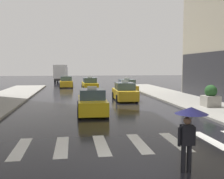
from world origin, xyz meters
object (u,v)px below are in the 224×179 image
(pedestrian_with_umbrella, at_px, (190,121))
(taxi_fourth, at_px, (90,85))
(planter_mid_block, at_px, (211,97))
(taxi_fifth, at_px, (66,82))
(taxi_second, at_px, (125,92))
(taxi_third, at_px, (127,87))
(taxi_lead, at_px, (92,102))
(box_truck, at_px, (61,73))

(pedestrian_with_umbrella, bearing_deg, taxi_fourth, 92.45)
(pedestrian_with_umbrella, height_order, planter_mid_block, pedestrian_with_umbrella)
(taxi_fifth, relative_size, pedestrian_with_umbrella, 2.36)
(taxi_second, bearing_deg, pedestrian_with_umbrella, -94.65)
(taxi_third, bearing_deg, taxi_second, -103.43)
(taxi_fourth, height_order, taxi_fifth, same)
(taxi_third, relative_size, taxi_fifth, 0.99)
(pedestrian_with_umbrella, bearing_deg, planter_mid_block, 58.36)
(taxi_fourth, relative_size, planter_mid_block, 2.87)
(taxi_fourth, xyz_separation_m, pedestrian_with_umbrella, (1.16, -27.20, 0.79))
(taxi_lead, relative_size, taxi_second, 1.00)
(taxi_fourth, relative_size, box_truck, 0.60)
(taxi_fourth, distance_m, taxi_fifth, 6.23)
(taxi_lead, xyz_separation_m, pedestrian_with_umbrella, (2.11, -10.17, 0.79))
(taxi_second, height_order, taxi_fifth, same)
(taxi_third, relative_size, box_truck, 0.60)
(taxi_lead, relative_size, pedestrian_with_umbrella, 2.36)
(taxi_lead, bearing_deg, taxi_fourth, 86.82)
(taxi_second, distance_m, taxi_fifth, 17.07)
(taxi_second, distance_m, taxi_third, 5.98)
(taxi_second, relative_size, pedestrian_with_umbrella, 2.36)
(taxi_second, bearing_deg, taxi_lead, -118.71)
(taxi_third, height_order, pedestrian_with_umbrella, pedestrian_with_umbrella)
(taxi_fifth, bearing_deg, pedestrian_with_umbrella, -82.45)
(taxi_lead, bearing_deg, taxi_third, 68.23)
(taxi_fifth, bearing_deg, taxi_fourth, -59.58)
(taxi_fifth, xyz_separation_m, box_truck, (-1.28, 12.27, 1.13))
(taxi_third, relative_size, taxi_fourth, 0.99)
(taxi_second, relative_size, taxi_fourth, 1.00)
(taxi_second, height_order, taxi_fourth, same)
(taxi_fourth, bearing_deg, taxi_fifth, 120.42)
(box_truck, xyz_separation_m, pedestrian_with_umbrella, (5.59, -44.84, -0.34))
(taxi_second, distance_m, box_truck, 29.23)
(taxi_lead, height_order, taxi_third, same)
(taxi_third, bearing_deg, taxi_lead, -111.77)
(planter_mid_block, bearing_deg, taxi_lead, -175.68)
(taxi_third, height_order, box_truck, box_truck)
(taxi_second, height_order, pedestrian_with_umbrella, pedestrian_with_umbrella)
(box_truck, relative_size, pedestrian_with_umbrella, 3.93)
(taxi_third, height_order, taxi_fifth, same)
(pedestrian_with_umbrella, relative_size, planter_mid_block, 1.21)
(taxi_lead, relative_size, taxi_fourth, 1.00)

